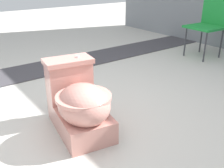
% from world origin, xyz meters
% --- Properties ---
extents(ground_plane, '(14.00, 14.00, 0.00)m').
position_xyz_m(ground_plane, '(0.00, 0.00, 0.00)').
color(ground_plane, beige).
extents(gravel_strip, '(0.56, 8.00, 0.01)m').
position_xyz_m(gravel_strip, '(-1.34, 0.50, 0.01)').
color(gravel_strip, '#423F44').
rests_on(gravel_strip, ground).
extents(toilet, '(0.68, 0.47, 0.52)m').
position_xyz_m(toilet, '(0.12, -0.17, 0.22)').
color(toilet, tan).
rests_on(toilet, ground).
extents(folding_chair_left, '(0.46, 0.46, 0.83)m').
position_xyz_m(folding_chair_left, '(-0.49, 2.27, 0.51)').
color(folding_chair_left, '#1E8C38').
rests_on(folding_chair_left, ground).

